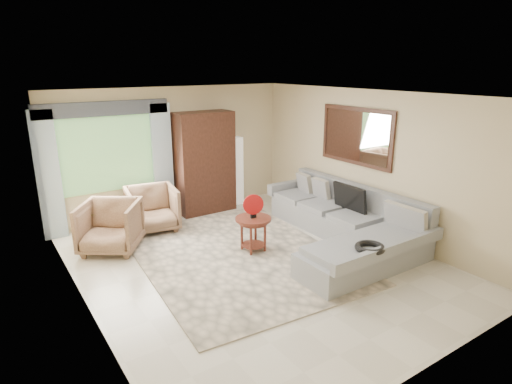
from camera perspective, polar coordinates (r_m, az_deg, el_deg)
ground at (r=6.84m, az=-0.10°, el=-9.51°), size 6.00×6.00×0.00m
area_rug at (r=7.10m, az=-2.43°, el=-8.41°), size 3.30×4.22×0.02m
sectional_sofa at (r=7.66m, az=11.83°, el=-4.60°), size 2.30×3.46×0.90m
tv_screen at (r=7.83m, az=12.38°, el=-0.78°), size 0.14×0.74×0.48m
garden_hose at (r=6.26m, az=14.96°, el=-7.18°), size 0.43×0.43×0.09m
coffee_table at (r=7.13m, az=-0.36°, el=-5.59°), size 0.60×0.60×0.60m
red_disc at (r=6.96m, az=-0.37°, el=-1.68°), size 0.32×0.15×0.34m
armchair_left at (r=7.54m, az=-18.86°, el=-4.39°), size 1.27×1.28×0.85m
armchair_right at (r=8.25m, az=-13.68°, el=-2.19°), size 1.03×1.05×0.83m
potted_plant at (r=8.08m, az=-21.48°, el=-4.27°), size 0.66×0.63×0.58m
armoire at (r=8.98m, az=-6.89°, el=3.91°), size 1.20×0.55×2.10m
floor_lamp at (r=9.48m, az=-2.69°, el=2.83°), size 0.24×0.24×1.50m
window at (r=8.48m, az=-19.28°, el=4.75°), size 1.80×0.04×1.40m
curtain_left at (r=8.25m, az=-25.96°, el=1.90°), size 0.40×0.08×2.30m
curtain_right at (r=8.76m, az=-12.34°, el=3.99°), size 0.40×0.08×2.30m
valance at (r=8.29m, az=-19.71°, el=10.42°), size 2.40×0.12×0.26m
wall_mirror at (r=8.11m, az=13.18°, el=7.26°), size 0.05×1.70×1.05m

